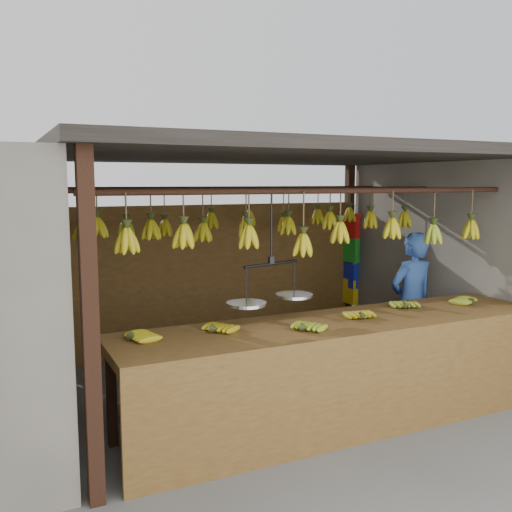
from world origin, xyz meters
TOP-DOWN VIEW (x-y plane):
  - ground at (0.00, 0.00)m, footprint 80.00×80.00m
  - stall at (0.00, 0.33)m, footprint 4.30×3.30m
  - counter at (0.12, -1.24)m, footprint 3.92×0.89m
  - hanging_bananas at (0.00, 0.00)m, footprint 3.52×2.25m
  - balance_scale at (-0.48, -1.00)m, footprint 0.81×0.45m
  - vendor at (1.60, -0.29)m, footprint 0.58×0.40m
  - bag_bundles at (1.94, 1.35)m, footprint 0.08×0.26m

SIDE VIEW (x-z plane):
  - ground at x=0.00m, z-range 0.00..0.00m
  - counter at x=0.12m, z-range 0.24..1.20m
  - vendor at x=1.60m, z-range 0.00..1.54m
  - bag_bundles at x=1.94m, z-range 0.38..1.63m
  - balance_scale at x=-0.48m, z-range 0.71..1.61m
  - hanging_bananas at x=0.00m, z-range 1.43..1.83m
  - stall at x=0.00m, z-range 0.77..3.17m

